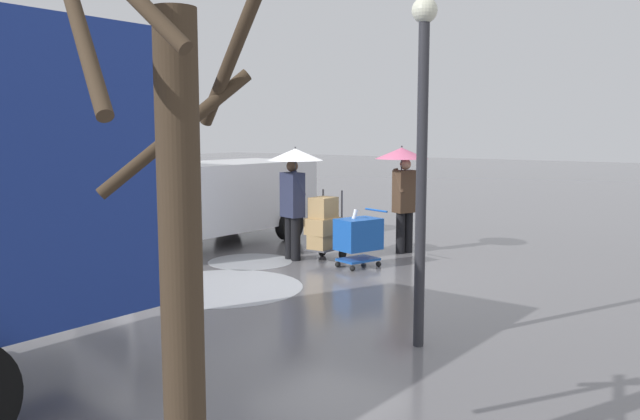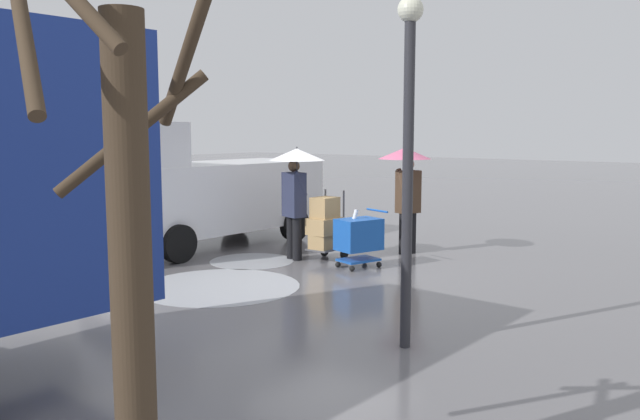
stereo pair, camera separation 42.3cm
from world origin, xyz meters
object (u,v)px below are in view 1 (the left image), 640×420
street_lamp (422,137)px  bare_tree_near (179,256)px  cargo_van_parked_right (195,192)px  pedestrian_pink_side (403,174)px  hand_dolly_boxes (324,225)px  pedestrian_black_side (294,177)px  shopping_cart_vendor (358,236)px

street_lamp → bare_tree_near: bearing=98.0°
cargo_van_parked_right → pedestrian_pink_side: size_ratio=2.51×
hand_dolly_boxes → street_lamp: (-3.76, 3.37, 1.71)m
pedestrian_black_side → street_lamp: (-4.19, 3.03, 0.79)m
cargo_van_parked_right → pedestrian_pink_side: (-3.80, -2.00, 0.41)m
bare_tree_near → street_lamp: (0.57, -4.02, 0.63)m
hand_dolly_boxes → pedestrian_pink_side: size_ratio=0.61×
hand_dolly_boxes → pedestrian_pink_side: 1.95m
pedestrian_pink_side → pedestrian_black_side: same height
pedestrian_pink_side → street_lamp: bearing=120.7°
shopping_cart_vendor → pedestrian_black_side: pedestrian_black_side is taller
cargo_van_parked_right → bare_tree_near: 10.00m
hand_dolly_boxes → pedestrian_black_side: pedestrian_black_side is taller
bare_tree_near → street_lamp: 4.11m
cargo_van_parked_right → pedestrian_pink_side: cargo_van_parked_right is taller
hand_dolly_boxes → pedestrian_pink_side: pedestrian_pink_side is taller
shopping_cart_vendor → bare_tree_near: bare_tree_near is taller
shopping_cart_vendor → hand_dolly_boxes: (0.89, -0.17, 0.09)m
hand_dolly_boxes → pedestrian_pink_side: bearing=-120.6°
bare_tree_near → street_lamp: size_ratio=0.93×
shopping_cart_vendor → street_lamp: bearing=131.8°
pedestrian_black_side → street_lamp: street_lamp is taller
shopping_cart_vendor → bare_tree_near: (-3.43, 7.22, 1.17)m
pedestrian_black_side → street_lamp: bearing=144.2°
shopping_cart_vendor → bare_tree_near: bearing=115.4°
hand_dolly_boxes → pedestrian_black_side: (0.43, 0.34, 0.92)m
pedestrian_pink_side → street_lamp: size_ratio=0.56×
street_lamp → pedestrian_black_side: bearing=-35.8°
shopping_cart_vendor → street_lamp: street_lamp is taller
pedestrian_black_side → bare_tree_near: size_ratio=0.60×
shopping_cart_vendor → cargo_van_parked_right: bearing=5.3°
hand_dolly_boxes → street_lamp: size_ratio=0.34×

